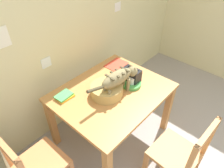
{
  "coord_description": "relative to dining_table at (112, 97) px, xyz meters",
  "views": [
    {
      "loc": [
        -1.19,
        0.35,
        2.22
      ],
      "look_at": [
        0.08,
        1.49,
        0.84
      ],
      "focal_mm": 33.47,
      "sensor_mm": 36.0,
      "label": 1
    }
  ],
  "objects": [
    {
      "name": "magazine",
      "position": [
        0.42,
        0.3,
        0.09
      ],
      "size": [
        0.28,
        0.21,
        0.01
      ],
      "primitive_type": "cube",
      "rotation": [
        0.0,
        0.0,
        0.04
      ],
      "color": "red",
      "rests_on": "dining_table"
    },
    {
      "name": "cat",
      "position": [
        0.02,
        -0.07,
        0.29
      ],
      "size": [
        0.66,
        0.16,
        0.29
      ],
      "rotation": [
        0.0,
        0.0,
        -1.66
      ],
      "color": "olive",
      "rests_on": "dining_table"
    },
    {
      "name": "wall_rear",
      "position": [
        -0.08,
        0.71,
        0.6
      ],
      "size": [
        5.15,
        0.11,
        2.5
      ],
      "color": "beige",
      "rests_on": "ground_plane"
    },
    {
      "name": "wicker_basket",
      "position": [
        -0.08,
        0.01,
        0.15
      ],
      "size": [
        0.34,
        0.34,
        0.12
      ],
      "color": "tan",
      "rests_on": "dining_table"
    },
    {
      "name": "wooden_chair_near",
      "position": [
        -0.01,
        -0.87,
        -0.2
      ],
      "size": [
        0.44,
        0.44,
        0.93
      ],
      "rotation": [
        0.0,
        0.0,
        -0.04
      ],
      "color": "#BF7C42",
      "rests_on": "ground_plane"
    },
    {
      "name": "dining_table",
      "position": [
        0.0,
        0.0,
        0.0
      ],
      "size": [
        1.2,
        0.97,
        0.74
      ],
      "color": "#BF7F43",
      "rests_on": "ground_plane"
    },
    {
      "name": "toaster",
      "position": [
        0.27,
        -0.05,
        0.17
      ],
      "size": [
        0.12,
        0.2,
        0.18
      ],
      "color": "black",
      "rests_on": "dining_table"
    },
    {
      "name": "book_stack",
      "position": [
        -0.4,
        0.3,
        0.11
      ],
      "size": [
        0.19,
        0.14,
        0.04
      ],
      "color": "yellow",
      "rests_on": "dining_table"
    },
    {
      "name": "saucer_bowl",
      "position": [
        0.22,
        -0.09,
        0.11
      ],
      "size": [
        0.22,
        0.22,
        0.04
      ],
      "primitive_type": "cylinder",
      "color": "#469C46",
      "rests_on": "dining_table"
    },
    {
      "name": "wooden_chair_far",
      "position": [
        -0.98,
        0.04,
        -0.2
      ],
      "size": [
        0.43,
        0.43,
        0.93
      ],
      "rotation": [
        0.0,
        0.0,
        -1.55
      ],
      "color": "#C57B48",
      "rests_on": "ground_plane"
    },
    {
      "name": "coffee_mug",
      "position": [
        0.23,
        -0.09,
        0.16
      ],
      "size": [
        0.13,
        0.09,
        0.08
      ],
      "color": "silver",
      "rests_on": "saucer_bowl"
    }
  ]
}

